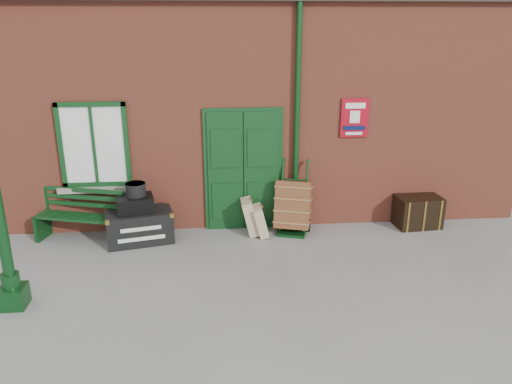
{
  "coord_description": "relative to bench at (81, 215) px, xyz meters",
  "views": [
    {
      "loc": [
        -0.83,
        -7.2,
        3.71
      ],
      "look_at": [
        -0.15,
        0.6,
        1.0
      ],
      "focal_mm": 35.0,
      "sensor_mm": 36.0,
      "label": 1
    }
  ],
  "objects": [
    {
      "name": "houdini_trunk",
      "position": [
        1.02,
        -0.16,
        -0.2
      ],
      "size": [
        1.23,
        0.85,
        0.56
      ],
      "primitive_type": "cube",
      "rotation": [
        0.0,
        0.0,
        0.22
      ],
      "color": "black",
      "rests_on": "ground"
    },
    {
      "name": "dark_trunk",
      "position": [
        6.15,
        0.08,
        -0.18
      ],
      "size": [
        0.85,
        0.59,
        0.59
      ],
      "primitive_type": "cube",
      "rotation": [
        0.0,
        0.0,
        0.08
      ],
      "color": "black",
      "rests_on": "ground"
    },
    {
      "name": "suitcase_front",
      "position": [
        3.15,
        -0.1,
        -0.19
      ],
      "size": [
        0.3,
        0.41,
        0.57
      ],
      "primitive_type": "cube",
      "rotation": [
        0.0,
        -0.25,
        -0.0
      ],
      "color": "tan",
      "rests_on": "ground"
    },
    {
      "name": "porter_trolley",
      "position": [
        3.77,
        0.06,
        0.02
      ],
      "size": [
        0.79,
        0.83,
        1.3
      ],
      "rotation": [
        0.0,
        0.0,
        -0.29
      ],
      "color": "#0D3615",
      "rests_on": "ground"
    },
    {
      "name": "bench",
      "position": [
        0.0,
        0.0,
        0.0
      ],
      "size": [
        1.61,
        0.89,
        0.95
      ],
      "rotation": [
        0.0,
        0.0,
        -0.29
      ],
      "color": "#0F3917",
      "rests_on": "ground"
    },
    {
      "name": "station_building",
      "position": [
        3.18,
        2.33,
        1.68
      ],
      "size": [
        10.3,
        4.3,
        4.36
      ],
      "color": "#A64B35",
      "rests_on": "ground"
    },
    {
      "name": "ground",
      "position": [
        3.18,
        -1.17,
        -0.48
      ],
      "size": [
        80.0,
        80.0,
        0.0
      ],
      "primitive_type": "plane",
      "color": "gray",
      "rests_on": "ground"
    },
    {
      "name": "suitcase_back",
      "position": [
        2.97,
        0.0,
        -0.14
      ],
      "size": [
        0.33,
        0.46,
        0.67
      ],
      "primitive_type": "cube",
      "rotation": [
        0.0,
        -0.24,
        -0.0
      ],
      "color": "tan",
      "rests_on": "ground"
    },
    {
      "name": "hatbox",
      "position": [
        1.0,
        -0.13,
        0.48
      ],
      "size": [
        0.4,
        0.4,
        0.23
      ],
      "primitive_type": "cylinder",
      "rotation": [
        0.0,
        0.0,
        0.22
      ],
      "color": "black",
      "rests_on": "strongbox"
    },
    {
      "name": "strongbox",
      "position": [
        0.97,
        -0.16,
        0.23
      ],
      "size": [
        0.7,
        0.57,
        0.28
      ],
      "primitive_type": "cube",
      "rotation": [
        0.0,
        0.0,
        0.22
      ],
      "color": "black",
      "rests_on": "houdini_trunk"
    }
  ]
}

